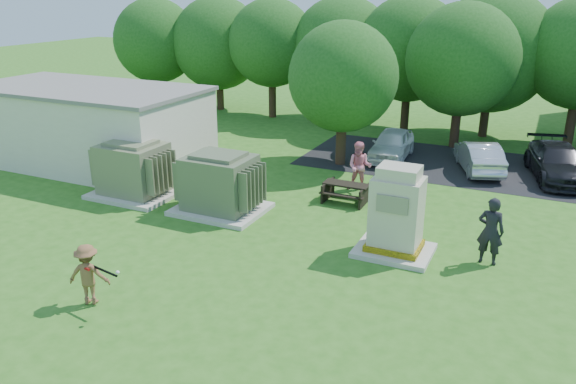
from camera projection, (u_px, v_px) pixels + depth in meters
The scene contains 16 objects.
ground at pixel (222, 287), 14.45m from camera, with size 120.00×120.00×0.00m, color #2D6619.
service_building at pixel (88, 127), 24.26m from camera, with size 10.00×5.00×3.20m, color beige.
service_building_roof at pixel (83, 88), 23.69m from camera, with size 10.20×5.20×0.15m, color slate.
parking_strip at pixel (540, 175), 23.12m from camera, with size 20.00×6.00×0.01m, color #232326.
transformer_left at pixel (134, 170), 20.55m from camera, with size 3.00×2.40×2.07m.
transformer_right at pixel (220, 185), 19.06m from camera, with size 3.00×2.40×2.07m.
generator_cabinet at pixel (396, 216), 15.94m from camera, with size 2.16×1.77×2.64m.
picnic_table at pixel (346, 190), 20.11m from camera, with size 1.62×1.22×0.69m.
batter at pixel (88, 274), 13.49m from camera, with size 1.00×0.57×1.54m, color brown.
person_by_generator at pixel (491, 231), 15.40m from camera, with size 0.71×0.47×1.95m, color black.
person_at_picnic at pixel (360, 167), 21.06m from camera, with size 0.92×0.72×1.90m, color pink.
car_white at pixel (392, 144), 25.17m from camera, with size 1.57×3.90×1.33m, color white.
car_silver_a at pixel (479, 156), 23.46m from camera, with size 1.34×3.85×1.27m, color silver.
car_dark at pixel (557, 162), 22.52m from camera, with size 1.89×4.65×1.35m, color black.
batting_equipment at pixel (103, 271), 13.09m from camera, with size 1.21×0.32×0.25m.
tree_row at pixel (443, 54), 28.06m from camera, with size 41.30×13.30×7.30m.
Camera 1 is at (6.97, -10.79, 7.25)m, focal length 35.00 mm.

